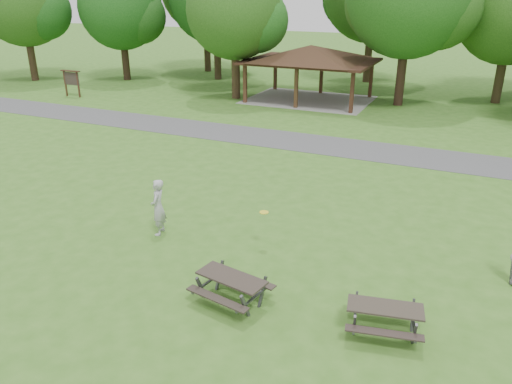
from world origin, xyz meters
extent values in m
plane|color=#36671D|center=(0.00, 0.00, 0.00)|extent=(160.00, 160.00, 0.00)
cube|color=#454547|center=(0.00, 14.00, 0.01)|extent=(120.00, 3.20, 0.02)
cube|color=#3C2215|center=(-7.70, 21.30, 1.30)|extent=(0.22, 0.22, 2.60)
cube|color=#352113|center=(-7.70, 26.70, 1.30)|extent=(0.22, 0.22, 2.60)
cube|color=#392415|center=(-4.00, 21.30, 1.30)|extent=(0.22, 0.22, 2.60)
cube|color=#332012|center=(-4.00, 26.70, 1.30)|extent=(0.22, 0.22, 2.60)
cube|color=#321B12|center=(-0.30, 21.30, 1.30)|extent=(0.22, 0.22, 2.60)
cube|color=#392115|center=(-0.30, 26.70, 1.30)|extent=(0.22, 0.22, 2.60)
cube|color=black|center=(-4.00, 24.00, 2.68)|extent=(8.60, 6.60, 0.16)
pyramid|color=black|center=(-4.00, 24.00, 3.26)|extent=(7.01, 7.01, 1.00)
cube|color=gray|center=(-4.00, 24.00, 0.01)|extent=(8.40, 6.40, 0.03)
cube|color=#382314|center=(-20.60, 18.00, 0.90)|extent=(0.10, 0.10, 1.80)
cube|color=#371D14|center=(-19.40, 18.00, 0.90)|extent=(0.10, 0.10, 1.80)
cube|color=#2C2420|center=(-20.00, 18.00, 1.30)|extent=(1.40, 0.06, 0.90)
cube|color=black|center=(-20.00, 18.00, 1.85)|extent=(1.60, 0.30, 0.06)
cylinder|color=#322016|center=(-28.00, 22.00, 1.84)|extent=(0.60, 0.60, 3.67)
sphere|color=#204B15|center=(-28.00, 22.00, 6.38)|extent=(7.20, 7.20, 7.20)
sphere|color=#134313|center=(-26.38, 22.30, 5.66)|extent=(4.68, 4.68, 4.68)
sphere|color=#194814|center=(-29.44, 21.80, 5.83)|extent=(4.32, 4.32, 4.32)
cylinder|color=black|center=(-21.00, 25.50, 1.66)|extent=(0.60, 0.60, 3.32)
sphere|color=#134513|center=(-21.00, 25.50, 5.88)|extent=(6.80, 6.80, 6.80)
sphere|color=#154012|center=(-19.47, 25.80, 5.20)|extent=(4.42, 4.42, 4.42)
sphere|color=#174F16|center=(-22.36, 25.30, 5.37)|extent=(4.08, 4.08, 4.08)
cylinder|color=black|center=(-14.00, 29.00, 1.92)|extent=(0.60, 0.60, 3.85)
sphere|color=#184B15|center=(-12.25, 29.30, 5.99)|extent=(5.07, 5.07, 5.07)
sphere|color=#153F12|center=(-15.56, 28.80, 6.19)|extent=(4.68, 4.68, 4.68)
cylinder|color=#312215|center=(-9.00, 22.50, 1.75)|extent=(0.60, 0.60, 3.50)
sphere|color=#1F4A15|center=(-9.00, 22.50, 5.97)|extent=(6.60, 6.60, 6.60)
sphere|color=#174D16|center=(-7.52, 22.80, 5.31)|extent=(4.29, 4.29, 4.29)
sphere|color=#1D4212|center=(-10.32, 22.30, 5.48)|extent=(3.96, 3.96, 3.96)
cylinder|color=black|center=(2.00, 25.00, 2.01)|extent=(0.60, 0.60, 4.02)
sphere|color=#1F4B15|center=(3.80, 25.30, 6.22)|extent=(5.20, 5.20, 5.20)
sphere|color=#1E4914|center=(0.40, 24.80, 6.42)|extent=(4.80, 4.80, 4.80)
cylinder|color=#2F2215|center=(8.00, 28.50, 1.72)|extent=(0.60, 0.60, 3.43)
sphere|color=#224F16|center=(8.00, 28.50, 6.05)|extent=(7.00, 7.00, 7.00)
sphere|color=#194513|center=(6.60, 28.30, 5.53)|extent=(4.20, 4.20, 4.20)
cylinder|color=#312116|center=(-17.00, 32.50, 2.19)|extent=(0.60, 0.60, 4.38)
cylinder|color=#322116|center=(-2.00, 33.00, 2.06)|extent=(0.60, 0.60, 4.13)
sphere|color=#1A4313|center=(-0.20, 33.30, 6.33)|extent=(5.20, 5.20, 5.20)
cube|color=#2A231E|center=(2.17, -0.05, 0.72)|extent=(1.87, 1.01, 0.05)
cube|color=black|center=(2.07, -0.63, 0.43)|extent=(1.79, 0.57, 0.04)
cube|color=#2D2620|center=(2.28, 0.52, 0.43)|extent=(1.79, 0.57, 0.04)
cube|color=#3D3D3F|center=(1.44, -0.29, 0.36)|extent=(0.12, 0.38, 0.77)
cube|color=#444447|center=(1.57, 0.44, 0.36)|extent=(0.12, 0.38, 0.77)
cube|color=#414244|center=(1.50, 0.07, 0.39)|extent=(0.31, 1.43, 0.05)
cube|color=#474649|center=(2.78, -0.54, 0.36)|extent=(0.12, 0.38, 0.77)
cube|color=#3B3B3E|center=(2.91, 0.19, 0.36)|extent=(0.12, 0.38, 0.77)
cube|color=#403F42|center=(2.85, -0.17, 0.39)|extent=(0.31, 1.43, 0.05)
cube|color=#2D2720|center=(5.89, 0.32, 0.69)|extent=(1.79, 0.98, 0.05)
cube|color=black|center=(6.00, -0.23, 0.41)|extent=(1.71, 0.56, 0.04)
cube|color=#302822|center=(5.78, 0.87, 0.41)|extent=(1.71, 0.56, 0.04)
cube|color=#444447|center=(5.32, -0.15, 0.34)|extent=(0.12, 0.36, 0.73)
cube|color=#454548|center=(5.18, 0.54, 0.34)|extent=(0.12, 0.36, 0.73)
cube|color=#464649|center=(5.25, 0.20, 0.37)|extent=(0.32, 1.36, 0.05)
cube|color=#464749|center=(6.60, 0.10, 0.34)|extent=(0.12, 0.36, 0.73)
cube|color=#404042|center=(6.46, 0.79, 0.34)|extent=(0.12, 0.36, 0.73)
cube|color=#3D3D3F|center=(6.53, 0.45, 0.37)|extent=(0.32, 1.36, 0.05)
cylinder|color=yellow|center=(1.76, 2.92, 1.18)|extent=(0.34, 0.34, 0.02)
imported|color=#A9A9AC|center=(-1.68, 2.38, 0.93)|extent=(0.62, 0.77, 1.85)
camera|label=1|loc=(7.13, -9.46, 7.38)|focal=35.00mm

